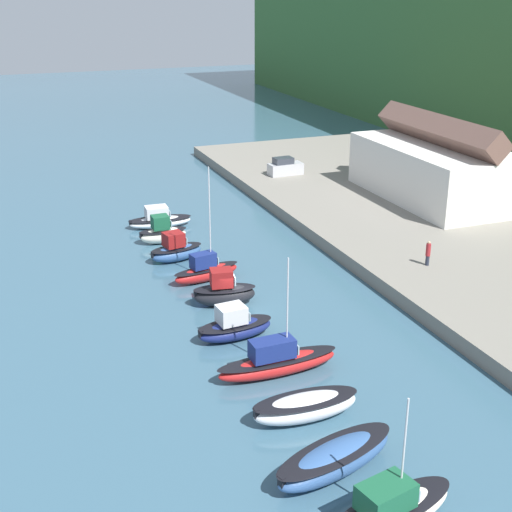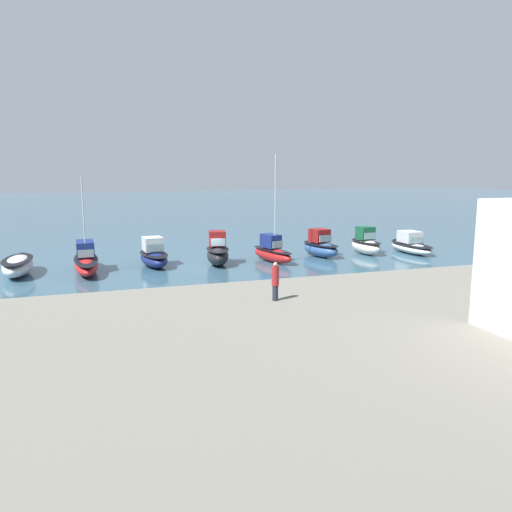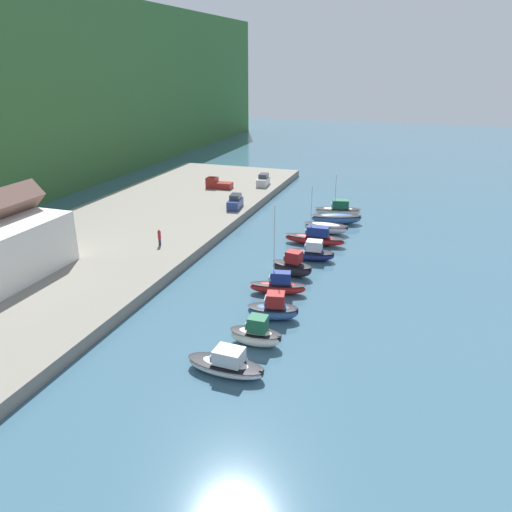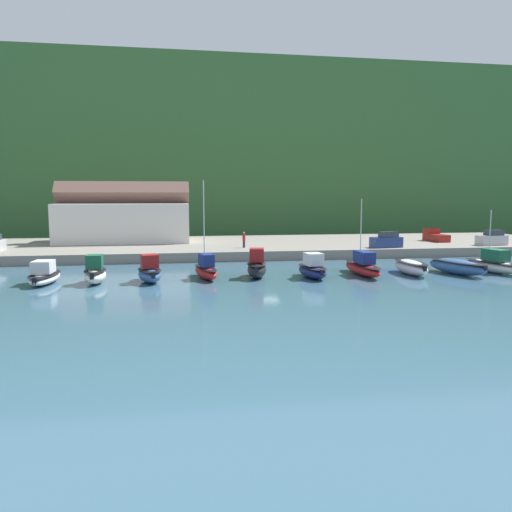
# 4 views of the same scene
# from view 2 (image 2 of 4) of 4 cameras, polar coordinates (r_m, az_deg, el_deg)

# --- Properties ---
(ground_plane) EXTENTS (320.00, 320.00, 0.00)m
(ground_plane) POSITION_cam_2_polar(r_m,az_deg,el_deg) (43.55, -5.60, -1.23)
(ground_plane) COLOR #385B70
(quay_promenade) EXTENTS (102.17, 26.49, 1.22)m
(quay_promenade) POSITION_cam_2_polar(r_m,az_deg,el_deg) (20.70, 10.40, -12.11)
(quay_promenade) COLOR gray
(quay_promenade) RESTS_ON ground_plane
(moored_boat_0) EXTENTS (2.65, 6.55, 2.18)m
(moored_boat_0) POSITION_cam_2_polar(r_m,az_deg,el_deg) (53.01, 17.28, 1.19)
(moored_boat_0) COLOR white
(moored_boat_0) RESTS_ON ground_plane
(moored_boat_1) EXTENTS (2.03, 4.60, 2.73)m
(moored_boat_1) POSITION_cam_2_polar(r_m,az_deg,el_deg) (51.09, 12.44, 1.36)
(moored_boat_1) COLOR white
(moored_boat_1) RESTS_ON ground_plane
(moored_boat_2) EXTENTS (2.98, 5.18, 2.67)m
(moored_boat_2) POSITION_cam_2_polar(r_m,az_deg,el_deg) (48.78, 7.36, 1.09)
(moored_boat_2) COLOR #33568E
(moored_boat_2) RESTS_ON ground_plane
(moored_boat_3) EXTENTS (2.76, 6.16, 9.70)m
(moored_boat_3) POSITION_cam_2_polar(r_m,az_deg,el_deg) (45.68, 1.85, 0.51)
(moored_boat_3) COLOR red
(moored_boat_3) RESTS_ON ground_plane
(moored_boat_4) EXTENTS (2.78, 5.09, 2.97)m
(moored_boat_4) POSITION_cam_2_polar(r_m,az_deg,el_deg) (44.29, -4.41, 0.43)
(moored_boat_4) COLOR black
(moored_boat_4) RESTS_ON ground_plane
(moored_boat_5) EXTENTS (2.64, 5.71, 2.53)m
(moored_boat_5) POSITION_cam_2_polar(r_m,az_deg,el_deg) (44.42, -11.62, 0.04)
(moored_boat_5) COLOR navy
(moored_boat_5) RESTS_ON ground_plane
(moored_boat_6) EXTENTS (2.10, 8.24, 7.87)m
(moored_boat_6) POSITION_cam_2_polar(r_m,az_deg,el_deg) (43.28, -18.86, -0.54)
(moored_boat_6) COLOR red
(moored_boat_6) RESTS_ON ground_plane
(moored_boat_7) EXTENTS (2.35, 6.45, 1.51)m
(moored_boat_7) POSITION_cam_2_polar(r_m,az_deg,el_deg) (44.06, -25.57, -0.97)
(moored_boat_7) COLOR silver
(moored_boat_7) RESTS_ON ground_plane
(person_on_quay) EXTENTS (0.40, 0.40, 2.14)m
(person_on_quay) POSITION_cam_2_polar(r_m,az_deg,el_deg) (27.23, 2.22, -2.86)
(person_on_quay) COLOR #232838
(person_on_quay) RESTS_ON quay_promenade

